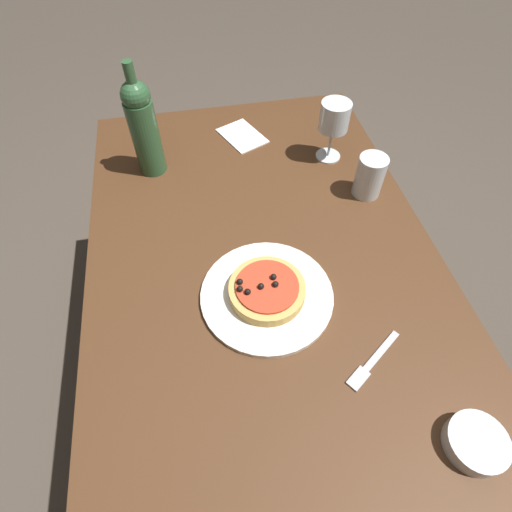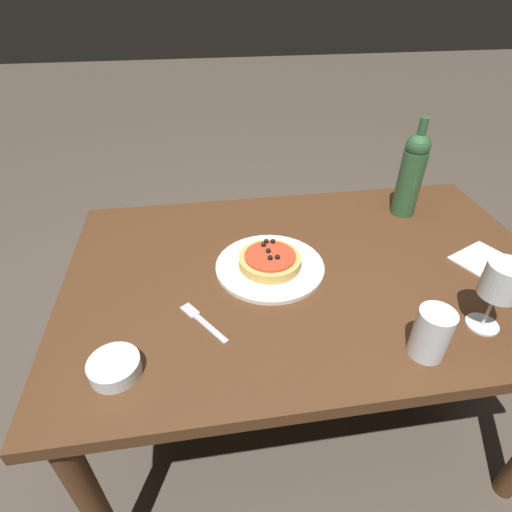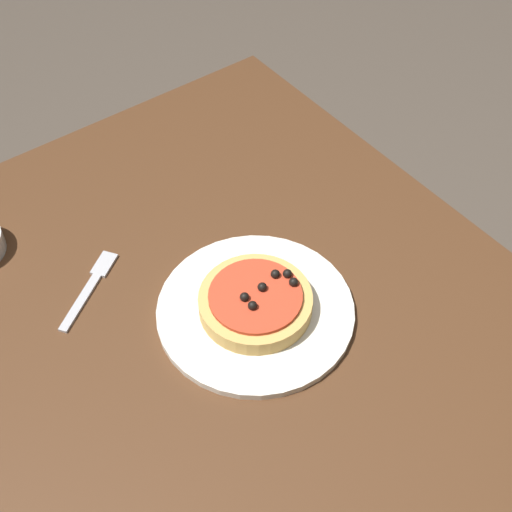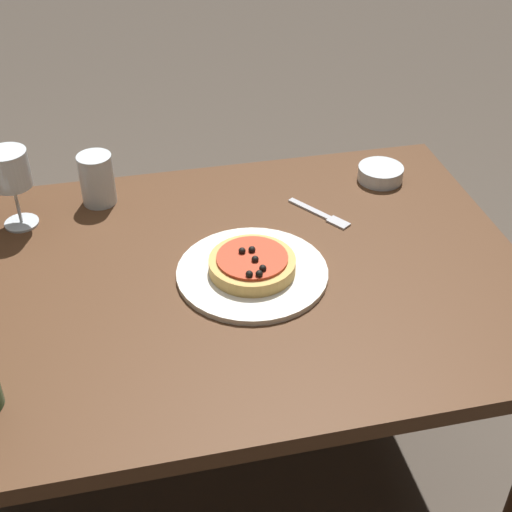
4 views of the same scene
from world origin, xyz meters
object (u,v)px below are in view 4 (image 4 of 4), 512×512
(dining_table, at_px, (196,312))
(pizza, at_px, (252,264))
(side_bowl, at_px, (380,173))
(fork, at_px, (322,215))
(wine_glass, at_px, (10,172))
(water_cup, at_px, (97,179))
(dinner_plate, at_px, (252,273))

(dining_table, bearing_deg, pizza, 171.14)
(side_bowl, xyz_separation_m, fork, (0.18, 0.12, -0.01))
(dining_table, relative_size, fork, 9.22)
(wine_glass, height_order, water_cup, wine_glass)
(dinner_plate, relative_size, side_bowl, 2.80)
(wine_glass, xyz_separation_m, side_bowl, (-0.82, -0.01, -0.11))
(dining_table, relative_size, side_bowl, 12.49)
(wine_glass, bearing_deg, side_bowl, -179.35)
(dinner_plate, xyz_separation_m, fork, (-0.19, -0.17, -0.00))
(dinner_plate, relative_size, pizza, 1.75)
(dining_table, bearing_deg, dinner_plate, 171.36)
(dining_table, xyz_separation_m, dinner_plate, (-0.11, 0.02, 0.09))
(side_bowl, bearing_deg, dining_table, 29.49)
(dinner_plate, xyz_separation_m, pizza, (0.00, 0.00, 0.02))
(wine_glass, height_order, side_bowl, wine_glass)
(pizza, height_order, wine_glass, wine_glass)
(pizza, distance_m, water_cup, 0.44)
(side_bowl, distance_m, fork, 0.22)
(pizza, xyz_separation_m, wine_glass, (0.45, -0.28, 0.10))
(wine_glass, relative_size, fork, 1.22)
(dinner_plate, height_order, side_bowl, side_bowl)
(wine_glass, bearing_deg, fork, 170.27)
(wine_glass, bearing_deg, dining_table, 141.52)
(fork, bearing_deg, side_bowl, 89.12)
(pizza, distance_m, side_bowl, 0.47)
(dinner_plate, relative_size, wine_glass, 1.69)
(dining_table, distance_m, wine_glass, 0.48)
(dining_table, height_order, wine_glass, wine_glass)
(dinner_plate, distance_m, water_cup, 0.44)
(pizza, height_order, side_bowl, pizza)
(dinner_plate, height_order, pizza, pizza)
(dinner_plate, relative_size, water_cup, 2.54)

